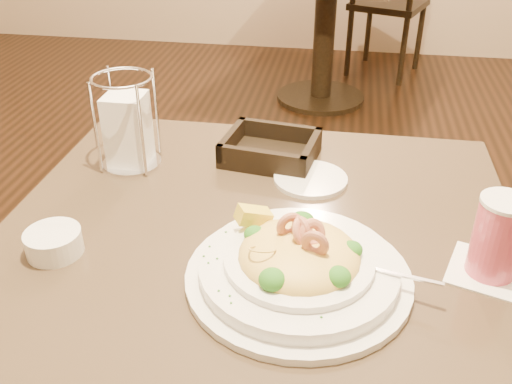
% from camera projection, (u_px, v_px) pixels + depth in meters
% --- Properties ---
extents(main_table, '(0.90, 0.90, 0.74)m').
position_uv_depth(main_table, '(254.00, 338.00, 1.09)').
color(main_table, black).
rests_on(main_table, ground).
extents(background_table, '(1.12, 1.12, 0.74)m').
position_uv_depth(background_table, '(325.00, 15.00, 3.19)').
color(background_table, black).
rests_on(background_table, ground).
extents(pasta_bowl, '(0.38, 0.35, 0.11)m').
position_uv_depth(pasta_bowl, '(299.00, 264.00, 0.86)').
color(pasta_bowl, white).
rests_on(pasta_bowl, main_table).
extents(drink_glass, '(0.15, 0.15, 0.13)m').
position_uv_depth(drink_glass, '(498.00, 238.00, 0.85)').
color(drink_glass, white).
rests_on(drink_glass, main_table).
extents(bread_basket, '(0.21, 0.18, 0.05)m').
position_uv_depth(bread_basket, '(270.00, 151.00, 1.20)').
color(bread_basket, black).
rests_on(bread_basket, main_table).
extents(napkin_caddy, '(0.12, 0.12, 0.19)m').
position_uv_depth(napkin_caddy, '(128.00, 128.00, 1.15)').
color(napkin_caddy, silver).
rests_on(napkin_caddy, main_table).
extents(side_plate, '(0.18, 0.18, 0.01)m').
position_uv_depth(side_plate, '(311.00, 179.00, 1.13)').
color(side_plate, white).
rests_on(side_plate, main_table).
extents(butter_ramekin, '(0.12, 0.12, 0.04)m').
position_uv_depth(butter_ramekin, '(54.00, 242.00, 0.92)').
color(butter_ramekin, white).
rests_on(butter_ramekin, main_table).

